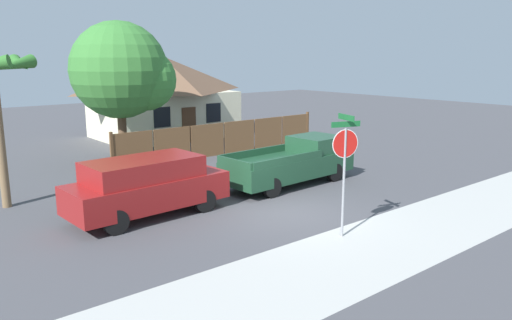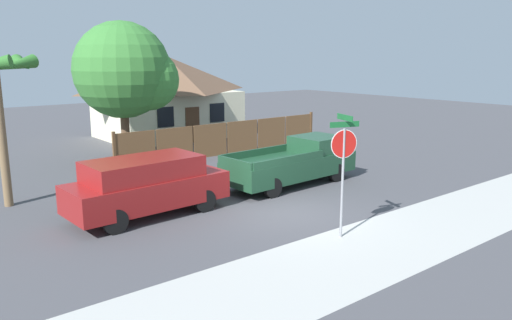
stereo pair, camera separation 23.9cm
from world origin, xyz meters
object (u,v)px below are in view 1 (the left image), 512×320
house (163,95)px  orange_pickup (294,162)px  oak_tree (125,72)px  red_suv (147,185)px  stop_sign (345,155)px

house → orange_pickup: 13.48m
oak_tree → red_suv: 9.14m
house → stop_sign: house is taller
red_suv → stop_sign: 6.11m
stop_sign → house: bearing=94.0°
house → orange_pickup: house is taller
house → red_suv: size_ratio=1.62×
house → oak_tree: oak_tree is taller
oak_tree → stop_sign: (0.08, -12.98, -1.82)m
red_suv → stop_sign: bearing=-59.5°
oak_tree → orange_pickup: (3.04, -7.96, -3.26)m
house → red_suv: bearing=-121.3°
orange_pickup → oak_tree: bearing=108.3°
oak_tree → stop_sign: size_ratio=1.90×
house → oak_tree: (-4.86, -5.29, 1.60)m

